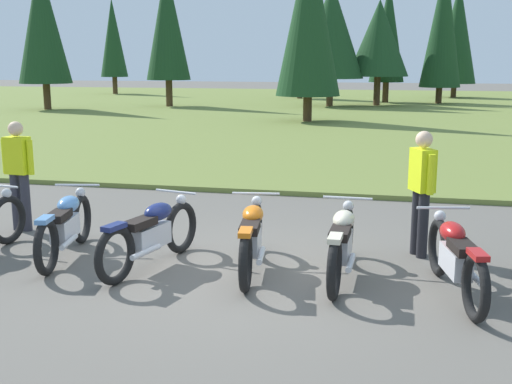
{
  "coord_description": "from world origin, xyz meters",
  "views": [
    {
      "loc": [
        1.77,
        -7.25,
        2.56
      ],
      "look_at": [
        0.0,
        0.6,
        0.9
      ],
      "focal_mm": 44.86,
      "sensor_mm": 36.0,
      "label": 1
    }
  ],
  "objects_px": {
    "motorcycle_sky_blue": "(65,225)",
    "motorcycle_navy": "(151,233)",
    "motorcycle_red": "(456,257)",
    "motorcycle_orange": "(252,237)",
    "motorcycle_cream": "(342,243)",
    "rider_in_hivis_vest": "(422,186)",
    "rider_with_back_turned": "(18,169)"
  },
  "relations": [
    {
      "from": "motorcycle_orange",
      "to": "rider_in_hivis_vest",
      "type": "bearing_deg",
      "value": 28.94
    },
    {
      "from": "rider_with_back_turned",
      "to": "motorcycle_red",
      "type": "bearing_deg",
      "value": -13.02
    },
    {
      "from": "motorcycle_navy",
      "to": "motorcycle_orange",
      "type": "bearing_deg",
      "value": 5.22
    },
    {
      "from": "motorcycle_cream",
      "to": "rider_with_back_turned",
      "type": "distance_m",
      "value": 5.14
    },
    {
      "from": "motorcycle_navy",
      "to": "motorcycle_orange",
      "type": "distance_m",
      "value": 1.27
    },
    {
      "from": "motorcycle_cream",
      "to": "rider_with_back_turned",
      "type": "xyz_separation_m",
      "value": [
        -4.98,
        1.15,
        0.51
      ]
    },
    {
      "from": "motorcycle_navy",
      "to": "rider_with_back_turned",
      "type": "height_order",
      "value": "rider_with_back_turned"
    },
    {
      "from": "motorcycle_red",
      "to": "motorcycle_orange",
      "type": "bearing_deg",
      "value": 172.43
    },
    {
      "from": "rider_in_hivis_vest",
      "to": "motorcycle_red",
      "type": "bearing_deg",
      "value": -76.36
    },
    {
      "from": "motorcycle_orange",
      "to": "motorcycle_red",
      "type": "xyz_separation_m",
      "value": [
        2.37,
        -0.32,
        0.0
      ]
    },
    {
      "from": "motorcycle_sky_blue",
      "to": "motorcycle_orange",
      "type": "height_order",
      "value": "same"
    },
    {
      "from": "motorcycle_orange",
      "to": "motorcycle_navy",
      "type": "bearing_deg",
      "value": -174.78
    },
    {
      "from": "motorcycle_sky_blue",
      "to": "motorcycle_orange",
      "type": "relative_size",
      "value": 0.99
    },
    {
      "from": "motorcycle_orange",
      "to": "rider_with_back_turned",
      "type": "xyz_separation_m",
      "value": [
        -3.88,
        1.13,
        0.51
      ]
    },
    {
      "from": "motorcycle_cream",
      "to": "motorcycle_red",
      "type": "relative_size",
      "value": 1.01
    },
    {
      "from": "motorcycle_orange",
      "to": "rider_with_back_turned",
      "type": "distance_m",
      "value": 4.07
    },
    {
      "from": "motorcycle_navy",
      "to": "motorcycle_red",
      "type": "xyz_separation_m",
      "value": [
        3.64,
        -0.2,
        0.0
      ]
    },
    {
      "from": "motorcycle_sky_blue",
      "to": "rider_in_hivis_vest",
      "type": "relative_size",
      "value": 1.25
    },
    {
      "from": "motorcycle_navy",
      "to": "motorcycle_cream",
      "type": "height_order",
      "value": "same"
    },
    {
      "from": "motorcycle_sky_blue",
      "to": "motorcycle_navy",
      "type": "distance_m",
      "value": 1.26
    },
    {
      "from": "motorcycle_sky_blue",
      "to": "motorcycle_navy",
      "type": "height_order",
      "value": "same"
    },
    {
      "from": "motorcycle_sky_blue",
      "to": "motorcycle_navy",
      "type": "bearing_deg",
      "value": -6.28
    },
    {
      "from": "motorcycle_red",
      "to": "motorcycle_navy",
      "type": "bearing_deg",
      "value": 176.86
    },
    {
      "from": "motorcycle_red",
      "to": "rider_with_back_turned",
      "type": "height_order",
      "value": "rider_with_back_turned"
    },
    {
      "from": "motorcycle_navy",
      "to": "motorcycle_orange",
      "type": "height_order",
      "value": "same"
    },
    {
      "from": "motorcycle_navy",
      "to": "rider_in_hivis_vest",
      "type": "distance_m",
      "value": 3.55
    },
    {
      "from": "motorcycle_cream",
      "to": "motorcycle_red",
      "type": "xyz_separation_m",
      "value": [
        1.27,
        -0.3,
        0.0
      ]
    },
    {
      "from": "motorcycle_cream",
      "to": "rider_with_back_turned",
      "type": "height_order",
      "value": "rider_with_back_turned"
    },
    {
      "from": "motorcycle_cream",
      "to": "rider_in_hivis_vest",
      "type": "bearing_deg",
      "value": 50.97
    },
    {
      "from": "motorcycle_red",
      "to": "rider_with_back_turned",
      "type": "distance_m",
      "value": 6.44
    },
    {
      "from": "motorcycle_sky_blue",
      "to": "rider_in_hivis_vest",
      "type": "distance_m",
      "value": 4.71
    },
    {
      "from": "motorcycle_cream",
      "to": "rider_with_back_turned",
      "type": "relative_size",
      "value": 1.26
    }
  ]
}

